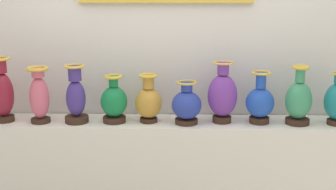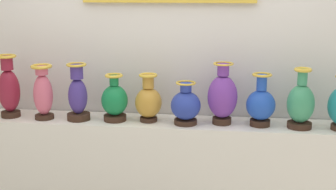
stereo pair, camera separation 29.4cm
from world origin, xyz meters
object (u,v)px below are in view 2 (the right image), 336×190
vase_ochre (148,101)px  vase_violet (222,97)px  vase_jade (301,104)px  vase_emerald (115,101)px  vase_sapphire (261,104)px  vase_rose (43,93)px  vase_burgundy (9,89)px  vase_cobalt (186,106)px  vase_indigo (78,95)px

vase_ochre → vase_violet: (0.47, 0.01, 0.04)m
vase_jade → vase_emerald: bearing=179.4°
vase_jade → vase_sapphire: bearing=176.2°
vase_ochre → vase_jade: vase_jade is taller
vase_rose → vase_sapphire: (1.41, 0.02, -0.04)m
vase_jade → vase_violet: bearing=176.7°
vase_violet → vase_burgundy: bearing=-179.4°
vase_violet → vase_jade: 0.48m
vase_emerald → vase_sapphire: size_ratio=0.93×
vase_rose → vase_jade: size_ratio=0.96×
vase_jade → vase_burgundy: bearing=179.6°
vase_rose → vase_violet: 1.17m
vase_burgundy → vase_ochre: size_ratio=1.34×
vase_rose → vase_jade: (1.65, 0.01, -0.02)m
vase_emerald → vase_burgundy: bearing=179.9°
vase_ochre → vase_cobalt: size_ratio=1.15×
vase_cobalt → vase_violet: (0.23, 0.04, 0.06)m
vase_rose → vase_cobalt: vase_rose is taller
vase_indigo → vase_ochre: size_ratio=1.19×
vase_ochre → vase_sapphire: (0.71, -0.01, 0.00)m
vase_cobalt → vase_emerald: bearing=177.3°
vase_jade → vase_cobalt: bearing=-179.2°
vase_rose → vase_indigo: (0.23, 0.01, -0.01)m
vase_burgundy → vase_cobalt: (1.18, -0.02, -0.07)m
vase_emerald → vase_violet: (0.69, 0.02, 0.05)m
vase_emerald → vase_violet: 0.70m
vase_ochre → vase_jade: (0.95, -0.02, 0.02)m
vase_emerald → vase_jade: (1.17, -0.01, 0.02)m
vase_indigo → vase_burgundy: bearing=178.6°
vase_indigo → vase_emerald: vase_indigo is taller
vase_ochre → vase_rose: bearing=-177.6°
vase_burgundy → vase_jade: size_ratio=1.11×
vase_rose → vase_violet: bearing=1.7°
vase_cobalt → vase_sapphire: size_ratio=0.82×
vase_rose → vase_sapphire: size_ratio=1.09×
vase_violet → vase_emerald: bearing=-178.7°
vase_burgundy → vase_ochre: bearing=0.6°
vase_ochre → vase_indigo: bearing=-177.4°
vase_indigo → vase_sapphire: 1.17m
vase_indigo → vase_cobalt: (0.71, -0.01, -0.04)m
vase_cobalt → vase_violet: vase_violet is taller
vase_ochre → vase_sapphire: bearing=-0.5°
vase_rose → vase_ochre: vase_rose is taller
vase_indigo → vase_ochre: vase_indigo is taller
vase_rose → vase_emerald: 0.48m
vase_indigo → vase_violet: (0.94, 0.03, 0.01)m
vase_rose → vase_indigo: 0.23m
vase_sapphire → vase_jade: (0.24, -0.02, 0.02)m
vase_jade → vase_rose: bearing=-179.8°
vase_ochre → vase_sapphire: vase_sapphire is taller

